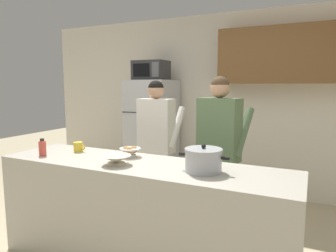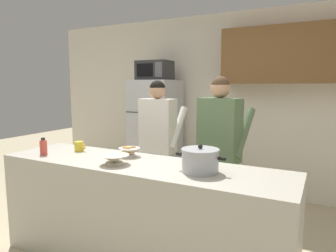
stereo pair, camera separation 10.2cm
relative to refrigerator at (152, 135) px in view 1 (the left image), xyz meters
name	(u,v)px [view 1 (the left image)]	position (x,y,z in m)	size (l,w,h in m)	color
back_wall_unit	(235,94)	(1.16, 0.40, 0.62)	(6.00, 0.48, 2.60)	silver
kitchen_island	(141,215)	(0.89, -1.85, -0.36)	(2.58, 0.68, 0.92)	#BCB7A8
refrigerator	(152,135)	(0.00, 0.00, 0.00)	(0.64, 0.68, 1.65)	#B7BABF
microwave	(151,70)	(0.00, -0.02, 0.96)	(0.48, 0.37, 0.28)	#2D2D30
person_near_pot	(157,133)	(0.55, -0.90, 0.19)	(0.51, 0.43, 1.63)	#726656
person_by_sink	(219,138)	(1.34, -1.04, 0.21)	(0.57, 0.49, 1.66)	black
cooking_pot	(203,160)	(1.46, -1.86, 0.19)	(0.40, 0.29, 0.21)	#ADAFB5
coffee_mug	(78,147)	(0.11, -1.73, 0.14)	(0.13, 0.09, 0.10)	yellow
bread_bowl	(130,151)	(0.69, -1.69, 0.15)	(0.20, 0.20, 0.10)	white
empty_bowl	(116,159)	(0.74, -1.98, 0.14)	(0.25, 0.25, 0.08)	beige
bottle_near_edge	(42,147)	(-0.07, -2.01, 0.18)	(0.07, 0.07, 0.16)	#D84C3F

